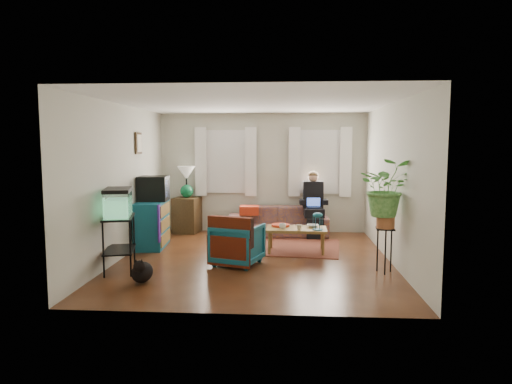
# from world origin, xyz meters

# --- Properties ---
(floor) EXTENTS (4.50, 5.00, 0.01)m
(floor) POSITION_xyz_m (0.00, 0.00, 0.00)
(floor) COLOR #4F2B14
(floor) RESTS_ON ground
(ceiling) EXTENTS (4.50, 5.00, 0.01)m
(ceiling) POSITION_xyz_m (0.00, 0.00, 2.60)
(ceiling) COLOR white
(ceiling) RESTS_ON wall_back
(wall_back) EXTENTS (4.50, 0.01, 2.60)m
(wall_back) POSITION_xyz_m (0.00, 2.50, 1.30)
(wall_back) COLOR silver
(wall_back) RESTS_ON floor
(wall_front) EXTENTS (4.50, 0.01, 2.60)m
(wall_front) POSITION_xyz_m (0.00, -2.50, 1.30)
(wall_front) COLOR silver
(wall_front) RESTS_ON floor
(wall_left) EXTENTS (0.01, 5.00, 2.60)m
(wall_left) POSITION_xyz_m (-2.25, 0.00, 1.30)
(wall_left) COLOR silver
(wall_left) RESTS_ON floor
(wall_right) EXTENTS (0.01, 5.00, 2.60)m
(wall_right) POSITION_xyz_m (2.25, 0.00, 1.30)
(wall_right) COLOR silver
(wall_right) RESTS_ON floor
(window_left) EXTENTS (1.08, 0.04, 1.38)m
(window_left) POSITION_xyz_m (-0.80, 2.48, 1.55)
(window_left) COLOR white
(window_left) RESTS_ON wall_back
(window_right) EXTENTS (1.08, 0.04, 1.38)m
(window_right) POSITION_xyz_m (1.25, 2.48, 1.55)
(window_right) COLOR white
(window_right) RESTS_ON wall_back
(curtains_left) EXTENTS (1.36, 0.06, 1.50)m
(curtains_left) POSITION_xyz_m (-0.80, 2.40, 1.55)
(curtains_left) COLOR white
(curtains_left) RESTS_ON wall_back
(curtains_right) EXTENTS (1.36, 0.06, 1.50)m
(curtains_right) POSITION_xyz_m (1.25, 2.40, 1.55)
(curtains_right) COLOR white
(curtains_right) RESTS_ON wall_back
(picture_frame) EXTENTS (0.04, 0.32, 0.40)m
(picture_frame) POSITION_xyz_m (-2.21, 0.85, 1.95)
(picture_frame) COLOR #3D2616
(picture_frame) RESTS_ON wall_left
(area_rug) EXTENTS (2.18, 1.83, 0.01)m
(area_rug) POSITION_xyz_m (0.52, 0.97, 0.01)
(area_rug) COLOR brown
(area_rug) RESTS_ON floor
(sofa) EXTENTS (2.13, 0.93, 0.82)m
(sofa) POSITION_xyz_m (0.35, 2.05, 0.41)
(sofa) COLOR brown
(sofa) RESTS_ON floor
(seated_person) EXTENTS (0.55, 0.67, 1.24)m
(seated_person) POSITION_xyz_m (1.10, 2.09, 0.62)
(seated_person) COLOR black
(seated_person) RESTS_ON sofa
(side_table) EXTENTS (0.61, 0.61, 0.77)m
(side_table) POSITION_xyz_m (-1.65, 2.29, 0.38)
(side_table) COLOR #412E18
(side_table) RESTS_ON floor
(table_lamp) EXTENTS (0.45, 0.45, 0.70)m
(table_lamp) POSITION_xyz_m (-1.65, 2.29, 1.10)
(table_lamp) COLOR white
(table_lamp) RESTS_ON side_table
(dresser) EXTENTS (0.55, 1.00, 0.87)m
(dresser) POSITION_xyz_m (-1.99, 0.80, 0.43)
(dresser) COLOR #115268
(dresser) RESTS_ON floor
(crt_tv) EXTENTS (0.56, 0.52, 0.46)m
(crt_tv) POSITION_xyz_m (-1.98, 0.90, 1.10)
(crt_tv) COLOR black
(crt_tv) RESTS_ON dresser
(aquarium_stand) EXTENTS (0.59, 0.83, 0.84)m
(aquarium_stand) POSITION_xyz_m (-2.00, -0.85, 0.42)
(aquarium_stand) COLOR black
(aquarium_stand) RESTS_ON floor
(aquarium) EXTENTS (0.53, 0.76, 0.44)m
(aquarium) POSITION_xyz_m (-2.00, -0.85, 1.06)
(aquarium) COLOR #7FD899
(aquarium) RESTS_ON aquarium_stand
(black_cat) EXTENTS (0.33, 0.46, 0.37)m
(black_cat) POSITION_xyz_m (-1.47, -1.41, 0.18)
(black_cat) COLOR black
(black_cat) RESTS_ON floor
(armchair) EXTENTS (0.88, 0.85, 0.73)m
(armchair) POSITION_xyz_m (-0.25, -0.34, 0.36)
(armchair) COLOR #136873
(armchair) RESTS_ON floor
(serape_throw) EXTENTS (0.75, 0.39, 0.60)m
(serape_throw) POSITION_xyz_m (-0.34, -0.60, 0.52)
(serape_throw) COLOR #9E0A0A
(serape_throw) RESTS_ON armchair
(coffee_table) EXTENTS (1.09, 0.62, 0.44)m
(coffee_table) POSITION_xyz_m (0.71, 0.55, 0.22)
(coffee_table) COLOR brown
(coffee_table) RESTS_ON floor
(cup_a) EXTENTS (0.12, 0.12, 0.10)m
(cup_a) POSITION_xyz_m (0.47, 0.46, 0.49)
(cup_a) COLOR white
(cup_a) RESTS_ON coffee_table
(cup_b) EXTENTS (0.10, 0.10, 0.09)m
(cup_b) POSITION_xyz_m (0.76, 0.37, 0.49)
(cup_b) COLOR beige
(cup_b) RESTS_ON coffee_table
(bowl) EXTENTS (0.22, 0.22, 0.05)m
(bowl) POSITION_xyz_m (1.01, 0.63, 0.47)
(bowl) COLOR white
(bowl) RESTS_ON coffee_table
(snack_tray) EXTENTS (0.34, 0.34, 0.04)m
(snack_tray) POSITION_xyz_m (0.43, 0.70, 0.46)
(snack_tray) COLOR #B21414
(snack_tray) RESTS_ON coffee_table
(birdcage) EXTENTS (0.18, 0.18, 0.31)m
(birdcage) POSITION_xyz_m (1.08, 0.39, 0.60)
(birdcage) COLOR #115B6B
(birdcage) RESTS_ON coffee_table
(plant_stand) EXTENTS (0.32, 0.32, 0.68)m
(plant_stand) POSITION_xyz_m (2.01, -0.67, 0.34)
(plant_stand) COLOR black
(plant_stand) RESTS_ON floor
(potted_plant) EXTENTS (0.85, 0.76, 0.87)m
(potted_plant) POSITION_xyz_m (2.01, -0.67, 1.16)
(potted_plant) COLOR #599947
(potted_plant) RESTS_ON plant_stand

